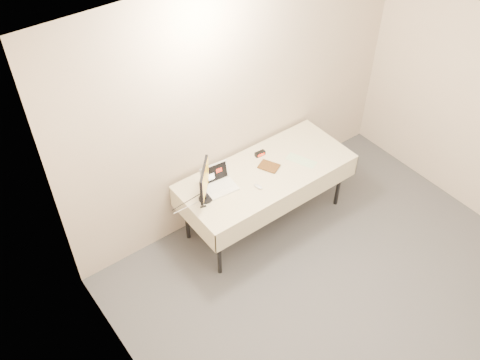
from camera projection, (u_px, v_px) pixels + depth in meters
ground at (407, 353)px, 4.81m from camera, size 5.00×5.00×0.00m
back_wall at (240, 101)px, 5.35m from camera, size 4.00×0.10×2.70m
table at (266, 175)px, 5.54m from camera, size 1.86×0.81×0.74m
laptop at (218, 182)px, 5.30m from camera, size 0.33×0.29×0.21m
monitor at (205, 181)px, 5.04m from camera, size 0.28×0.31×0.40m
book at (266, 164)px, 5.42m from camera, size 0.14×0.08×0.20m
alarm_clock at (260, 154)px, 5.66m from camera, size 0.12×0.06×0.05m
clicker at (258, 187)px, 5.31m from camera, size 0.07×0.11×0.03m
paper_form at (301, 161)px, 5.62m from camera, size 0.24×0.34×0.00m
usb_dongle at (203, 207)px, 5.12m from camera, size 0.06×0.03×0.01m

